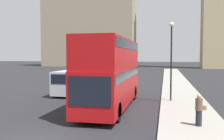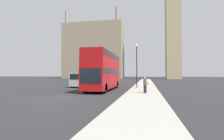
{
  "view_description": "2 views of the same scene",
  "coord_description": "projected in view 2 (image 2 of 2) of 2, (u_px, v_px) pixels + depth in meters",
  "views": [
    {
      "loc": [
        5.3,
        -8.75,
        3.57
      ],
      "look_at": [
        2.01,
        6.6,
        2.69
      ],
      "focal_mm": 40.0,
      "sensor_mm": 36.0,
      "label": 1
    },
    {
      "loc": [
        7.11,
        -13.49,
        1.96
      ],
      "look_at": [
        0.92,
        17.37,
        2.78
      ],
      "focal_mm": 28.0,
      "sensor_mm": 36.0,
      "label": 2
    }
  ],
  "objects": [
    {
      "name": "street_lamp",
      "position": [
        137.0,
        59.0,
        24.09
      ],
      "size": [
        0.36,
        0.36,
        5.98
      ],
      "color": "black",
      "rests_on": "sidewalk_strip"
    },
    {
      "name": "building_block_distant",
      "position": [
        94.0,
        51.0,
        94.56
      ],
      "size": [
        32.03,
        11.31,
        35.9
      ],
      "color": "gray",
      "rests_on": "ground_plane"
    },
    {
      "name": "white_van",
      "position": [
        82.0,
        79.0,
        28.06
      ],
      "size": [
        1.96,
        5.63,
        2.23
      ],
      "color": "#B2B7BC",
      "rests_on": "ground_plane"
    },
    {
      "name": "ground_plane",
      "position": [
        60.0,
        98.0,
        14.57
      ],
      "size": [
        300.0,
        300.0,
        0.0
      ],
      "primitive_type": "plane",
      "color": "black"
    },
    {
      "name": "pedestrian",
      "position": [
        145.0,
        85.0,
        17.07
      ],
      "size": [
        0.51,
        0.35,
        1.57
      ],
      "color": "#23232D",
      "rests_on": "sidewalk_strip"
    },
    {
      "name": "parked_sedan",
      "position": [
        107.0,
        80.0,
        46.16
      ],
      "size": [
        1.89,
        4.32,
        1.41
      ],
      "color": "navy",
      "rests_on": "ground_plane"
    },
    {
      "name": "red_double_decker_bus",
      "position": [
        103.0,
        70.0,
        22.1
      ],
      "size": [
        2.49,
        10.37,
        4.68
      ],
      "color": "#A80F11",
      "rests_on": "ground_plane"
    },
    {
      "name": "sidewalk_strip",
      "position": [
        142.0,
        99.0,
        13.26
      ],
      "size": [
        3.39,
        120.0,
        0.15
      ],
      "color": "gray",
      "rests_on": "ground_plane"
    },
    {
      "name": "clock_tower",
      "position": [
        173.0,
        4.0,
        78.52
      ],
      "size": [
        6.74,
        6.91,
        65.84
      ],
      "color": "tan",
      "rests_on": "ground_plane"
    }
  ]
}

